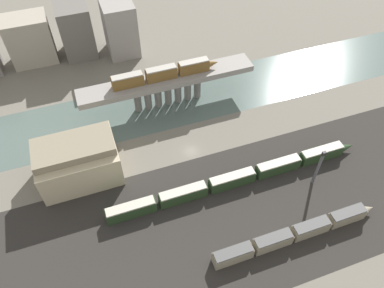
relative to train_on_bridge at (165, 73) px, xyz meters
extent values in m
plane|color=#666056|center=(0.66, -22.15, -12.50)|extent=(400.00, 400.00, 0.00)
cube|color=#282623|center=(0.66, -46.15, -12.50)|extent=(280.00, 42.00, 0.01)
cube|color=#4C5B56|center=(0.66, 0.00, -12.50)|extent=(320.00, 23.34, 0.01)
cube|color=gray|center=(0.66, 0.00, -2.95)|extent=(55.64, 7.53, 1.95)
cylinder|color=slate|center=(-9.34, 0.00, -8.21)|extent=(2.27, 2.27, 8.58)
cylinder|color=slate|center=(-6.01, 0.00, -8.21)|extent=(2.27, 2.27, 8.58)
cylinder|color=slate|center=(-2.67, 0.00, -8.21)|extent=(2.27, 2.27, 8.58)
cylinder|color=slate|center=(0.66, 0.00, -8.21)|extent=(2.27, 2.27, 8.58)
cylinder|color=slate|center=(3.99, 0.00, -8.21)|extent=(2.27, 2.27, 8.58)
cylinder|color=slate|center=(7.33, 0.00, -8.21)|extent=(2.27, 2.27, 8.58)
cylinder|color=slate|center=(10.66, 0.00, -8.21)|extent=(2.27, 2.27, 8.58)
cube|color=brown|center=(-11.46, 0.00, -0.16)|extent=(9.58, 2.73, 3.63)
cube|color=#9E998E|center=(-11.46, 0.00, 1.86)|extent=(9.20, 2.51, 0.40)
cube|color=brown|center=(-1.03, 0.00, -0.16)|extent=(9.58, 2.73, 3.63)
cube|color=#9E998E|center=(-1.03, 0.00, 1.86)|extent=(9.20, 2.51, 0.40)
cube|color=brown|center=(9.40, 0.00, -0.16)|extent=(9.58, 2.73, 3.63)
cube|color=#9E998E|center=(9.40, 0.00, 1.86)|extent=(9.20, 2.51, 0.40)
cone|color=brown|center=(15.87, 0.00, -0.34)|extent=(3.35, 2.46, 2.46)
cube|color=gray|center=(-1.19, -56.40, -10.78)|extent=(9.46, 2.96, 3.44)
cube|color=#4C4C4C|center=(-1.19, -56.40, -8.86)|extent=(9.08, 2.72, 0.40)
cube|color=gray|center=(9.09, -56.40, -10.78)|extent=(9.46, 2.96, 3.44)
cube|color=#4C4C4C|center=(9.09, -56.40, -8.86)|extent=(9.08, 2.72, 0.40)
cube|color=gray|center=(19.36, -56.40, -10.78)|extent=(9.46, 2.96, 3.44)
cube|color=#4C4C4C|center=(19.36, -56.40, -8.86)|extent=(9.08, 2.72, 0.40)
cube|color=gray|center=(29.63, -56.40, -10.78)|extent=(9.46, 2.96, 3.44)
cube|color=#4C4C4C|center=(29.63, -56.40, -8.86)|extent=(9.08, 2.72, 0.40)
cone|color=gray|center=(36.01, -56.40, -10.95)|extent=(3.31, 2.66, 2.66)
cube|color=#23381E|center=(-20.51, -36.90, -10.73)|extent=(12.79, 2.81, 3.55)
cube|color=#B7B2A3|center=(-20.51, -36.90, -8.75)|extent=(12.28, 2.59, 0.40)
cube|color=#23381E|center=(-6.70, -36.90, -10.73)|extent=(12.79, 2.81, 3.55)
cube|color=#B7B2A3|center=(-6.70, -36.90, -8.75)|extent=(12.28, 2.59, 0.40)
cube|color=#23381E|center=(7.11, -36.90, -10.73)|extent=(12.79, 2.81, 3.55)
cube|color=#B7B2A3|center=(7.11, -36.90, -8.75)|extent=(12.28, 2.59, 0.40)
cube|color=#23381E|center=(20.91, -36.90, -10.73)|extent=(12.79, 2.81, 3.55)
cube|color=#B7B2A3|center=(20.91, -36.90, -8.75)|extent=(12.28, 2.59, 0.40)
cube|color=#23381E|center=(34.72, -36.90, -10.73)|extent=(12.79, 2.81, 3.55)
cube|color=#B7B2A3|center=(34.72, -36.90, -8.75)|extent=(12.28, 2.59, 0.40)
cone|color=#23381E|center=(43.35, -36.90, -10.90)|extent=(4.48, 2.53, 2.53)
cube|color=tan|center=(-30.40, -19.80, -7.38)|extent=(20.91, 15.15, 10.25)
cube|color=#7C725C|center=(-30.40, -19.80, -1.12)|extent=(20.49, 10.60, 2.25)
cylinder|color=#4C4C51|center=(28.08, -43.70, -6.66)|extent=(0.77, 0.77, 11.68)
cube|color=black|center=(28.08, -43.70, -0.22)|extent=(1.00, 0.70, 1.20)
cube|color=gray|center=(-38.22, 38.84, -3.99)|extent=(15.15, 10.88, 17.02)
cube|color=#605B56|center=(-21.99, 38.31, -2.97)|extent=(11.07, 13.65, 19.08)
cube|color=gray|center=(-6.81, 33.53, -2.65)|extent=(10.85, 13.15, 19.70)
camera|label=1|loc=(-22.60, -88.66, 70.93)|focal=35.00mm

